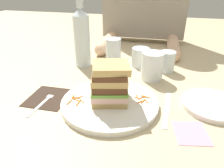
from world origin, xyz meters
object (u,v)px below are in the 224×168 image
napkin_dark (49,97)px  knife (167,109)px  juice_glass (152,67)px  empty_tumbler_0 (113,49)px  sandwich (110,83)px  fork (45,100)px  empty_tumbler_1 (140,57)px  main_plate (110,103)px  water_bottle (82,37)px  empty_tumbler_2 (167,62)px  side_plate (213,105)px  napkin_pink (191,133)px

napkin_dark → knife: same height
juice_glass → empty_tumbler_0: juice_glass is taller
sandwich → juice_glass: (0.11, 0.21, -0.03)m
fork → empty_tumbler_1: bearing=53.5°
empty_tumbler_0 → empty_tumbler_1: 0.14m
sandwich → knife: (0.17, 0.01, -0.07)m
main_plate → juice_glass: size_ratio=2.82×
water_bottle → empty_tumbler_0: size_ratio=2.85×
empty_tumbler_2 → empty_tumbler_0: bearing=161.8°
main_plate → juice_glass: bearing=62.4°
juice_glass → water_bottle: (-0.29, 0.07, 0.08)m
main_plate → side_plate: 0.31m
napkin_dark → empty_tumbler_1: empty_tumbler_1 is taller
main_plate → juice_glass: (0.11, 0.21, 0.04)m
main_plate → empty_tumbler_2: bearing=61.0°
sandwich → napkin_dark: bearing=-179.2°
water_bottle → empty_tumbler_1: water_bottle is taller
water_bottle → side_plate: 0.54m
juice_glass → side_plate: size_ratio=0.57×
knife → sandwich: bearing=-175.0°
sandwich → empty_tumbler_0: sandwich is taller
juice_glass → empty_tumbler_2: (0.05, 0.08, -0.00)m
sandwich → juice_glass: sandwich is taller
empty_tumbler_1 → napkin_pink: 0.44m
water_bottle → empty_tumbler_1: bearing=11.0°
water_bottle → napkin_dark: bearing=-93.8°
empty_tumbler_0 → empty_tumbler_2: size_ratio=1.19×
fork → main_plate: bearing=7.0°
water_bottle → side_plate: size_ratio=1.54×
knife → empty_tumbler_2: empty_tumbler_2 is taller
sandwich → fork: 0.22m
sandwich → knife: sandwich is taller
side_plate → napkin_pink: size_ratio=2.00×
empty_tumbler_1 → sandwich: bearing=-99.7°
knife → empty_tumbler_1: bearing=110.0°
main_plate → empty_tumbler_0: bearing=100.9°
sandwich → juice_glass: size_ratio=1.23×
side_plate → empty_tumbler_2: bearing=120.1°
empty_tumbler_0 → napkin_pink: empty_tumbler_0 is taller
fork → knife: 0.37m
fork → juice_glass: 0.39m
main_plate → empty_tumbler_1: 0.33m
empty_tumbler_2 → napkin_pink: 0.38m
fork → knife: bearing=6.1°
napkin_dark → empty_tumbler_1: (0.26, 0.33, 0.04)m
napkin_dark → water_bottle: (0.02, 0.28, 0.12)m
napkin_pink → juice_glass: bearing=112.2°
knife → napkin_dark: bearing=-177.3°
main_plate → knife: (0.17, 0.01, -0.01)m
empty_tumbler_0 → empty_tumbler_2: 0.25m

